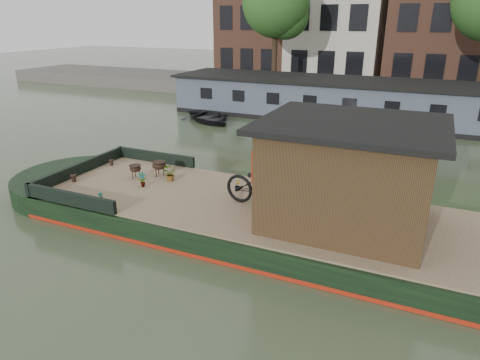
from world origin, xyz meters
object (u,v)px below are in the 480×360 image
at_px(cabin, 348,173).
at_px(potted_plant_a, 142,179).
at_px(brazier_rear, 159,169).
at_px(brazier_front, 136,172).
at_px(bicycle, 265,186).
at_px(dinghy, 209,115).

relative_size(cabin, potted_plant_a, 9.11).
bearing_deg(cabin, potted_plant_a, -178.86).
distance_m(potted_plant_a, brazier_rear, 0.97).
distance_m(brazier_front, brazier_rear, 0.71).
xyz_separation_m(cabin, brazier_rear, (-5.78, 0.85, -1.00)).
bearing_deg(bicycle, brazier_front, 91.43).
distance_m(cabin, brazier_front, 6.41).
relative_size(bicycle, brazier_rear, 4.97).
distance_m(cabin, dinghy, 13.99).
height_order(potted_plant_a, brazier_front, potted_plant_a).
relative_size(bicycle, potted_plant_a, 5.09).
xyz_separation_m(brazier_rear, dinghy, (-3.40, 9.60, -0.52)).
xyz_separation_m(bicycle, dinghy, (-7.19, 10.50, -0.88)).
distance_m(bicycle, brazier_front, 4.36).
bearing_deg(brazier_rear, cabin, -8.37).
xyz_separation_m(potted_plant_a, brazier_rear, (-0.08, 0.97, 0.01)).
bearing_deg(brazier_front, brazier_rear, 41.78).
relative_size(potted_plant_a, dinghy, 0.13).
bearing_deg(potted_plant_a, bicycle, 0.95).
relative_size(cabin, brazier_rear, 8.89).
bearing_deg(dinghy, cabin, -103.78).
distance_m(brazier_rear, dinghy, 10.19).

